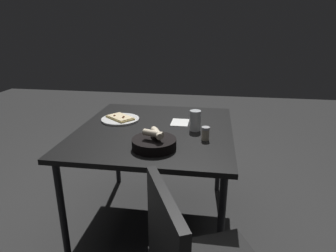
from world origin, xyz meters
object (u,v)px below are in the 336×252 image
(beer_glass, at_px, (195,122))
(pizza_plate, at_px, (120,119))
(pepper_shaker, at_px, (205,134))
(dining_table, at_px, (155,137))
(bread_basket, at_px, (154,143))

(beer_glass, bearing_deg, pizza_plate, -102.71)
(pizza_plate, xyz_separation_m, beer_glass, (0.12, 0.54, 0.05))
(beer_glass, distance_m, pepper_shaker, 0.18)
(dining_table, height_order, pizza_plate, pizza_plate)
(bread_basket, height_order, pepper_shaker, bread_basket)
(pizza_plate, distance_m, pepper_shaker, 0.68)
(pizza_plate, xyz_separation_m, pepper_shaker, (0.28, 0.62, 0.03))
(beer_glass, relative_size, pepper_shaker, 1.62)
(dining_table, relative_size, pizza_plate, 4.10)
(dining_table, distance_m, pepper_shaker, 0.38)
(dining_table, xyz_separation_m, pepper_shaker, (0.15, 0.34, 0.09))
(bread_basket, relative_size, beer_glass, 1.89)
(pizza_plate, bearing_deg, pepper_shaker, 65.47)
(dining_table, relative_size, beer_glass, 8.37)
(beer_glass, bearing_deg, dining_table, -87.97)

